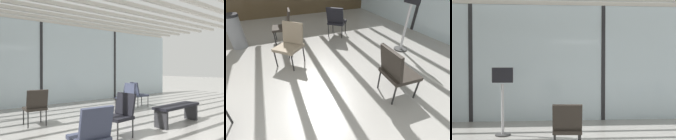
% 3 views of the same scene
% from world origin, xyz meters
% --- Properties ---
extents(glass_curtain_wall, '(14.00, 0.08, 3.08)m').
position_xyz_m(glass_curtain_wall, '(0.00, 5.20, 1.54)').
color(glass_curtain_wall, silver).
rests_on(glass_curtain_wall, ground).
extents(window_mullion_0, '(0.10, 0.12, 3.08)m').
position_xyz_m(window_mullion_0, '(-3.50, 5.20, 1.54)').
color(window_mullion_0, black).
rests_on(window_mullion_0, ground).
extents(window_mullion_1, '(0.10, 0.12, 3.08)m').
position_xyz_m(window_mullion_1, '(0.00, 5.20, 1.54)').
color(window_mullion_1, black).
rests_on(window_mullion_1, ground).
extents(parked_airplane, '(12.92, 3.86, 3.86)m').
position_xyz_m(parked_airplane, '(-0.33, 10.01, 1.93)').
color(parked_airplane, '#B2BCD6').
rests_on(parked_airplane, ground).
extents(lounge_chair_2, '(0.51, 0.56, 0.87)m').
position_xyz_m(lounge_chair_2, '(-1.21, 2.40, 0.49)').
color(lounge_chair_2, '#28231E').
rests_on(lounge_chair_2, ground).
extents(info_sign, '(0.44, 0.32, 1.44)m').
position_xyz_m(info_sign, '(-2.47, 3.74, 0.68)').
color(info_sign, '#333333').
rests_on(info_sign, ground).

